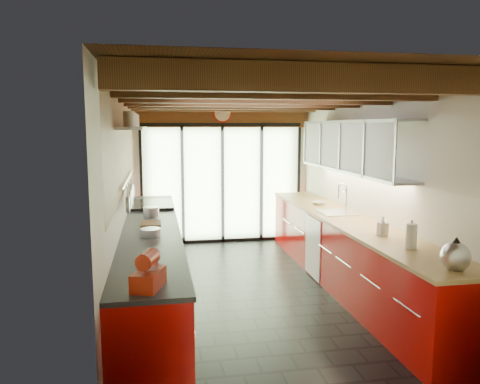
{
  "coord_description": "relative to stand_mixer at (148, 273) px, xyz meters",
  "views": [
    {
      "loc": [
        -1.2,
        -5.68,
        2.12
      ],
      "look_at": [
        -0.09,
        0.4,
        1.25
      ],
      "focal_mm": 35.0,
      "sensor_mm": 36.0,
      "label": 1
    }
  ],
  "objects": [
    {
      "name": "left_counter",
      "position": [
        -0.01,
        2.24,
        -0.57
      ],
      "size": [
        0.68,
        5.0,
        0.92
      ],
      "color": "#B20B07",
      "rests_on": "ground"
    },
    {
      "name": "paper_towel",
      "position": [
        2.54,
        0.68,
        0.01
      ],
      "size": [
        0.14,
        0.14,
        0.29
      ],
      "color": "white",
      "rests_on": "right_counter"
    },
    {
      "name": "ceiling_beams",
      "position": [
        1.27,
        2.62,
        1.43
      ],
      "size": [
        3.14,
        5.06,
        4.9
      ],
      "color": "#593316",
      "rests_on": "ground"
    },
    {
      "name": "cutting_board",
      "position": [
        0.0,
        2.29,
        -0.1
      ],
      "size": [
        0.24,
        0.34,
        0.03
      ],
      "primitive_type": "cube",
      "rotation": [
        0.0,
        0.0,
        -0.01
      ],
      "color": "brown",
      "rests_on": "left_counter"
    },
    {
      "name": "stand_mixer",
      "position": [
        0.0,
        0.0,
        0.0
      ],
      "size": [
        0.28,
        0.36,
        0.29
      ],
      "color": "#AE230D",
      "rests_on": "left_counter"
    },
    {
      "name": "sink_assembly",
      "position": [
        2.56,
        2.64,
        -0.07
      ],
      "size": [
        0.45,
        0.52,
        0.43
      ],
      "color": "silver",
      "rests_on": "right_counter"
    },
    {
      "name": "ground",
      "position": [
        1.27,
        2.24,
        -1.04
      ],
      "size": [
        5.5,
        5.5,
        0.0
      ],
      "primitive_type": "plane",
      "color": "black",
      "rests_on": "ground"
    },
    {
      "name": "left_wall_fixtures",
      "position": [
        -0.2,
        2.38,
        0.85
      ],
      "size": [
        0.28,
        2.6,
        0.96
      ],
      "color": "silver",
      "rests_on": "ground"
    },
    {
      "name": "pot_small",
      "position": [
        0.0,
        1.68,
        -0.07
      ],
      "size": [
        0.25,
        0.25,
        0.09
      ],
      "primitive_type": "cylinder",
      "rotation": [
        0.0,
        0.0,
        0.12
      ],
      "color": "silver",
      "rests_on": "left_counter"
    },
    {
      "name": "pot_large",
      "position": [
        0.0,
        2.83,
        -0.05
      ],
      "size": [
        0.26,
        0.26,
        0.13
      ],
      "primitive_type": "cylinder",
      "rotation": [
        0.0,
        0.0,
        0.33
      ],
      "color": "silver",
      "rests_on": "left_counter"
    },
    {
      "name": "room_shell",
      "position": [
        1.27,
        2.24,
        0.62
      ],
      "size": [
        5.5,
        5.5,
        5.5
      ],
      "color": "silver",
      "rests_on": "ground"
    },
    {
      "name": "soap_bottle",
      "position": [
        2.54,
        1.27,
        -0.01
      ],
      "size": [
        0.1,
        0.1,
        0.21
      ],
      "primitive_type": "imported",
      "rotation": [
        0.0,
        0.0,
        0.05
      ],
      "color": "silver",
      "rests_on": "right_counter"
    },
    {
      "name": "upper_cabinets_right",
      "position": [
        2.7,
        2.54,
        0.81
      ],
      "size": [
        0.34,
        3.0,
        3.0
      ],
      "color": "silver",
      "rests_on": "ground"
    },
    {
      "name": "bowl",
      "position": [
        2.54,
        3.34,
        -0.09
      ],
      "size": [
        0.25,
        0.25,
        0.05
      ],
      "primitive_type": "imported",
      "rotation": [
        0.0,
        0.0,
        0.34
      ],
      "color": "silver",
      "rests_on": "right_counter"
    },
    {
      "name": "glass_door",
      "position": [
        1.27,
        4.93,
        0.62
      ],
      "size": [
        2.95,
        0.1,
        2.9
      ],
      "color": "#C6EAAD",
      "rests_on": "ground"
    },
    {
      "name": "kettle",
      "position": [
        2.54,
        -0.01,
        0.02
      ],
      "size": [
        0.31,
        0.34,
        0.3
      ],
      "color": "silver",
      "rests_on": "right_counter"
    },
    {
      "name": "right_counter",
      "position": [
        2.54,
        2.24,
        -0.57
      ],
      "size": [
        0.68,
        5.0,
        0.92
      ],
      "color": "#B20B07",
      "rests_on": "ground"
    },
    {
      "name": "range_stove",
      "position": [
        -0.01,
        3.69,
        -0.56
      ],
      "size": [
        0.66,
        0.9,
        0.97
      ],
      "color": "silver",
      "rests_on": "ground"
    }
  ]
}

